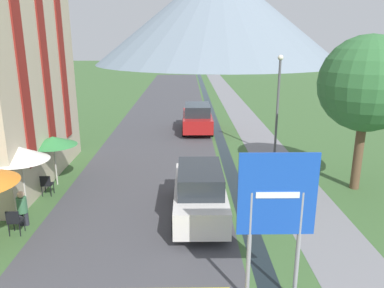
% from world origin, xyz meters
% --- Properties ---
extents(ground_plane, '(160.00, 160.00, 0.00)m').
position_xyz_m(ground_plane, '(0.00, 20.00, 0.00)').
color(ground_plane, '#3D6033').
extents(road, '(6.40, 60.00, 0.01)m').
position_xyz_m(road, '(-2.50, 30.00, 0.00)').
color(road, '#424247').
rests_on(road, ground_plane).
extents(footpath, '(2.20, 60.00, 0.01)m').
position_xyz_m(footpath, '(3.60, 30.00, 0.00)').
color(footpath, slate).
rests_on(footpath, ground_plane).
extents(drainage_channel, '(0.60, 60.00, 0.00)m').
position_xyz_m(drainage_channel, '(1.20, 30.00, 0.00)').
color(drainage_channel, black).
rests_on(drainage_channel, ground_plane).
extents(mountain_distant, '(57.47, 57.47, 22.42)m').
position_xyz_m(mountain_distant, '(6.55, 88.68, 11.21)').
color(mountain_distant, slate).
rests_on(mountain_distant, ground_plane).
extents(road_sign, '(1.73, 0.11, 3.65)m').
position_xyz_m(road_sign, '(1.13, 3.90, 2.37)').
color(road_sign, gray).
rests_on(road_sign, ground_plane).
extents(parked_car_near, '(1.80, 4.58, 1.82)m').
position_xyz_m(parked_car_near, '(-0.40, 8.26, 0.91)').
color(parked_car_near, silver).
rests_on(parked_car_near, ground_plane).
extents(parked_car_far, '(1.96, 4.59, 1.82)m').
position_xyz_m(parked_car_far, '(-0.15, 20.51, 0.91)').
color(parked_car_far, '#A31919').
rests_on(parked_car_far, ground_plane).
extents(cafe_chair_far_left, '(0.40, 0.40, 0.85)m').
position_xyz_m(cafe_chair_far_left, '(-6.92, 9.92, 0.51)').
color(cafe_chair_far_left, black).
rests_on(cafe_chair_far_left, ground_plane).
extents(cafe_chair_near_left, '(0.40, 0.40, 0.85)m').
position_xyz_m(cafe_chair_near_left, '(-6.20, 7.04, 0.51)').
color(cafe_chair_near_left, black).
rests_on(cafe_chair_near_left, ground_plane).
extents(cafe_chair_far_right, '(0.40, 0.40, 0.85)m').
position_xyz_m(cafe_chair_far_right, '(-6.30, 10.08, 0.51)').
color(cafe_chair_far_right, black).
rests_on(cafe_chair_far_right, ground_plane).
extents(cafe_chair_middle, '(0.40, 0.40, 0.85)m').
position_xyz_m(cafe_chair_middle, '(-6.82, 8.61, 0.51)').
color(cafe_chair_middle, black).
rests_on(cafe_chair_middle, ground_plane).
extents(cafe_umbrella_middle_white, '(1.95, 1.95, 2.36)m').
position_xyz_m(cafe_umbrella_middle_white, '(-6.59, 8.84, 2.12)').
color(cafe_umbrella_middle_white, '#B7B2A8').
rests_on(cafe_umbrella_middle_white, ground_plane).
extents(cafe_umbrella_rear_green, '(1.91, 1.91, 2.09)m').
position_xyz_m(cafe_umbrella_rear_green, '(-6.31, 11.25, 1.91)').
color(cafe_umbrella_rear_green, '#B7B2A8').
rests_on(cafe_umbrella_rear_green, ground_plane).
extents(person_seated_far, '(0.32, 0.32, 1.20)m').
position_xyz_m(person_seated_far, '(-6.22, 7.68, 0.67)').
color(person_seated_far, '#282833').
rests_on(person_seated_far, ground_plane).
extents(person_standing_terrace, '(0.32, 0.32, 1.67)m').
position_xyz_m(person_standing_terrace, '(-6.86, 9.36, 0.97)').
color(person_standing_terrace, '#282833').
rests_on(person_standing_terrace, ground_plane).
extents(streetlamp, '(0.28, 0.28, 5.16)m').
position_xyz_m(streetlamp, '(3.82, 15.32, 3.06)').
color(streetlamp, '#515156').
rests_on(streetlamp, ground_plane).
extents(tree_by_path, '(3.68, 3.68, 6.13)m').
position_xyz_m(tree_by_path, '(6.06, 10.67, 4.27)').
color(tree_by_path, brown).
rests_on(tree_by_path, ground_plane).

